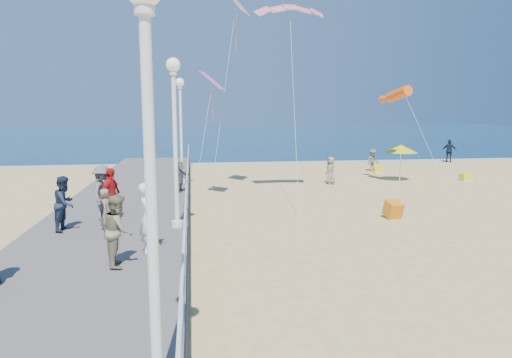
{
  "coord_description": "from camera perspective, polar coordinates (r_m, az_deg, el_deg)",
  "views": [
    {
      "loc": [
        -4.86,
        -14.53,
        4.13
      ],
      "look_at": [
        -2.5,
        2.0,
        1.6
      ],
      "focal_mm": 32.0,
      "sensor_mm": 36.0,
      "label": 1
    }
  ],
  "objects": [
    {
      "name": "boardwalk",
      "position": [
        15.28,
        -17.91,
        -6.72
      ],
      "size": [
        5.0,
        44.0,
        0.4
      ],
      "primitive_type": "cube",
      "color": "slate",
      "rests_on": "ground"
    },
    {
      "name": "woman_holding_toddler",
      "position": [
        12.33,
        -13.35,
        -4.75
      ],
      "size": [
        0.48,
        0.7,
        1.86
      ],
      "primitive_type": "imported",
      "rotation": [
        0.0,
        0.0,
        1.52
      ],
      "color": "white",
      "rests_on": "boardwalk"
    },
    {
      "name": "spectator_2",
      "position": [
        16.41,
        -18.62,
        -1.61
      ],
      "size": [
        0.84,
        1.29,
        1.89
      ],
      "primitive_type": "imported",
      "rotation": [
        0.0,
        0.0,
        1.46
      ],
      "color": "#5E5F63",
      "rests_on": "boardwalk"
    },
    {
      "name": "lamp_post_mid",
      "position": [
        14.54,
        -10.12,
        6.64
      ],
      "size": [
        0.44,
        0.44,
        5.32
      ],
      "color": "white",
      "rests_on": "boardwalk"
    },
    {
      "name": "beach_chair_left",
      "position": [
        31.4,
        14.94,
        1.14
      ],
      "size": [
        0.55,
        0.55,
        0.4
      ],
      "primitive_type": "cube",
      "color": "yellow",
      "rests_on": "ground"
    },
    {
      "name": "beach_walker_a",
      "position": [
        32.04,
        14.39,
        2.3
      ],
      "size": [
        1.12,
        0.92,
        1.51
      ],
      "primitive_type": "imported",
      "rotation": [
        0.0,
        0.0,
        0.43
      ],
      "color": "#5B5B60",
      "rests_on": "ground"
    },
    {
      "name": "kite_diamond_pink",
      "position": [
        20.45,
        -5.43,
        12.1
      ],
      "size": [
        1.22,
        1.41,
        0.79
      ],
      "primitive_type": "cube",
      "rotation": [
        0.7,
        0.0,
        1.3
      ],
      "color": "#E353A9"
    },
    {
      "name": "kite_diamond_redwhite",
      "position": [
        22.7,
        -2.47,
        21.28
      ],
      "size": [
        1.46,
        1.71,
        1.12
      ],
      "primitive_type": "cube",
      "rotation": [
        0.87,
        0.0,
        1.16
      ],
      "color": "red"
    },
    {
      "name": "spectator_1",
      "position": [
        11.51,
        -16.8,
        -6.16
      ],
      "size": [
        0.71,
        0.89,
        1.74
      ],
      "primitive_type": "imported",
      "rotation": [
        0.0,
        0.0,
        1.64
      ],
      "color": "gray",
      "rests_on": "boardwalk"
    },
    {
      "name": "box_kite",
      "position": [
        18.28,
        16.76,
        -3.85
      ],
      "size": [
        0.66,
        0.79,
        0.74
      ],
      "primitive_type": "cube",
      "rotation": [
        0.31,
        0.0,
        0.16
      ],
      "color": "#D6440C",
      "rests_on": "ground"
    },
    {
      "name": "spectator_5",
      "position": [
        21.15,
        -9.5,
        0.31
      ],
      "size": [
        0.95,
        1.38,
        1.43
      ],
      "primitive_type": "imported",
      "rotation": [
        0.0,
        0.0,
        1.13
      ],
      "color": "#5D5D62",
      "rests_on": "boardwalk"
    },
    {
      "name": "ground",
      "position": [
        15.87,
        10.08,
        -6.61
      ],
      "size": [
        160.0,
        160.0,
        0.0
      ],
      "primitive_type": "plane",
      "color": "#DEBC74",
      "rests_on": "ground"
    },
    {
      "name": "lamp_post_near",
      "position": [
        5.57,
        -13.18,
        3.56
      ],
      "size": [
        0.44,
        0.44,
        5.32
      ],
      "color": "white",
      "rests_on": "boardwalk"
    },
    {
      "name": "railing",
      "position": [
        14.81,
        -8.72,
        -2.7
      ],
      "size": [
        0.05,
        42.0,
        0.55
      ],
      "color": "white",
      "rests_on": "boardwalk"
    },
    {
      "name": "ocean",
      "position": [
        79.78,
        -4.64,
        5.63
      ],
      "size": [
        160.0,
        90.0,
        0.05
      ],
      "primitive_type": "cube",
      "color": "#0D2E4F",
      "rests_on": "ground"
    },
    {
      "name": "beach_walker_c",
      "position": [
        25.92,
        9.32,
        1.06
      ],
      "size": [
        0.6,
        0.82,
        1.55
      ],
      "primitive_type": "imported",
      "rotation": [
        0.0,
        0.0,
        -1.42
      ],
      "color": "gray",
      "rests_on": "ground"
    },
    {
      "name": "spectator_6",
      "position": [
        14.08,
        -18.12,
        -4.1
      ],
      "size": [
        0.41,
        0.57,
        1.47
      ],
      "primitive_type": "imported",
      "rotation": [
        0.0,
        0.0,
        1.46
      ],
      "color": "#7E6857",
      "rests_on": "boardwalk"
    },
    {
      "name": "kite_parafoil",
      "position": [
        21.48,
        4.28,
        20.6
      ],
      "size": [
        3.14,
        0.94,
        0.65
      ],
      "primitive_type": null,
      "rotation": [
        0.44,
        0.0,
        0.0
      ],
      "color": "red"
    },
    {
      "name": "beach_umbrella",
      "position": [
        27.81,
        17.67,
        3.63
      ],
      "size": [
        1.9,
        1.9,
        2.14
      ],
      "color": "white",
      "rests_on": "ground"
    },
    {
      "name": "beach_walker_b",
      "position": [
        39.46,
        23.03,
        3.26
      ],
      "size": [
        1.12,
        1.0,
        1.83
      ],
      "primitive_type": "imported",
      "rotation": [
        0.0,
        0.0,
        2.49
      ],
      "color": "#162031",
      "rests_on": "ground"
    },
    {
      "name": "surf_line",
      "position": [
        35.6,
        -0.22,
        2.0
      ],
      "size": [
        160.0,
        1.2,
        0.04
      ],
      "primitive_type": "cube",
      "color": "white",
      "rests_on": "ground"
    },
    {
      "name": "spectator_3",
      "position": [
        16.12,
        -17.71,
        -1.88
      ],
      "size": [
        0.81,
        1.15,
        1.82
      ],
      "primitive_type": "imported",
      "rotation": [
        0.0,
        0.0,
        1.19
      ],
      "color": "red",
      "rests_on": "boardwalk"
    },
    {
      "name": "spectator_7",
      "position": [
        15.38,
        -22.78,
        -2.83
      ],
      "size": [
        0.8,
        0.95,
        1.72
      ],
      "primitive_type": "imported",
      "rotation": [
        0.0,
        0.0,
        1.37
      ],
      "color": "#1C283E",
      "rests_on": "boardwalk"
    },
    {
      "name": "beach_chair_right",
      "position": [
        29.7,
        24.74,
        0.22
      ],
      "size": [
        0.55,
        0.55,
        0.4
      ],
      "primitive_type": "cube",
      "color": "#E4F519",
      "rests_on": "ground"
    },
    {
      "name": "lamp_post_far",
      "position": [
        23.54,
        -9.39,
        7.36
      ],
      "size": [
        0.44,
        0.44,
        5.32
      ],
      "color": "white",
      "rests_on": "boardwalk"
    },
    {
      "name": "kite_windsock",
      "position": [
        25.78,
        17.42,
        10.09
      ],
      "size": [
        1.03,
        2.8,
        1.11
      ],
      "primitive_type": "cylinder",
      "rotation": [
        1.36,
        0.0,
        0.17
      ],
      "color": "#F75C14"
    },
    {
      "name": "toddler_held",
      "position": [
        12.39,
        -12.65,
        -3.15
      ],
      "size": [
        0.32,
        0.4,
        0.8
      ],
      "primitive_type": "imported",
      "rotation": [
        0.0,
        0.0,
        1.52
      ],
      "color": "#3883D2",
      "rests_on": "boardwalk"
    }
  ]
}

